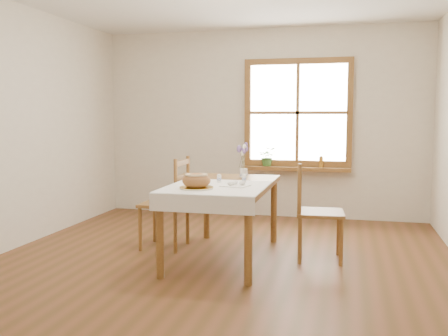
% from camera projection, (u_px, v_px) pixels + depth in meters
% --- Properties ---
extents(ground, '(5.00, 5.00, 0.00)m').
position_uv_depth(ground, '(216.00, 266.00, 4.68)').
color(ground, brown).
rests_on(ground, ground).
extents(room_walls, '(4.60, 5.10, 2.65)m').
position_uv_depth(room_walls, '(216.00, 83.00, 4.50)').
color(room_walls, silver).
rests_on(room_walls, ground).
extents(window, '(1.46, 0.08, 1.46)m').
position_uv_depth(window, '(298.00, 113.00, 6.79)').
color(window, brown).
rests_on(window, ground).
extents(window_sill, '(1.46, 0.20, 0.05)m').
position_uv_depth(window_sill, '(296.00, 169.00, 6.81)').
color(window_sill, brown).
rests_on(window_sill, ground).
extents(dining_table, '(0.90, 1.60, 0.75)m').
position_uv_depth(dining_table, '(224.00, 192.00, 4.90)').
color(dining_table, brown).
rests_on(dining_table, ground).
extents(table_linen, '(0.91, 0.99, 0.01)m').
position_uv_depth(table_linen, '(216.00, 187.00, 4.60)').
color(table_linen, white).
rests_on(table_linen, dining_table).
extents(chair_left, '(0.48, 0.46, 0.97)m').
position_uv_depth(chair_left, '(164.00, 202.00, 5.32)').
color(chair_left, brown).
rests_on(chair_left, ground).
extents(chair_right, '(0.51, 0.49, 0.96)m').
position_uv_depth(chair_right, '(320.00, 211.00, 4.87)').
color(chair_right, brown).
rests_on(chair_right, ground).
extents(bread_plate, '(0.32, 0.32, 0.02)m').
position_uv_depth(bread_plate, '(196.00, 188.00, 4.45)').
color(bread_plate, white).
rests_on(bread_plate, table_linen).
extents(bread_loaf, '(0.25, 0.25, 0.14)m').
position_uv_depth(bread_loaf, '(196.00, 179.00, 4.44)').
color(bread_loaf, olive).
rests_on(bread_loaf, bread_plate).
extents(egg_napkin, '(0.28, 0.25, 0.01)m').
position_uv_depth(egg_napkin, '(235.00, 186.00, 4.61)').
color(egg_napkin, white).
rests_on(egg_napkin, table_linen).
extents(eggs, '(0.22, 0.20, 0.04)m').
position_uv_depth(eggs, '(235.00, 183.00, 4.60)').
color(eggs, silver).
rests_on(eggs, egg_napkin).
extents(salt_shaker, '(0.06, 0.06, 0.08)m').
position_uv_depth(salt_shaker, '(219.00, 178.00, 4.86)').
color(salt_shaker, white).
rests_on(salt_shaker, table_linen).
extents(pepper_shaker, '(0.06, 0.06, 0.08)m').
position_uv_depth(pepper_shaker, '(244.00, 178.00, 4.89)').
color(pepper_shaker, white).
rests_on(pepper_shaker, table_linen).
extents(flower_vase, '(0.10, 0.10, 0.09)m').
position_uv_depth(flower_vase, '(244.00, 174.00, 5.29)').
color(flower_vase, white).
rests_on(flower_vase, dining_table).
extents(lavender_bouquet, '(0.15, 0.15, 0.28)m').
position_uv_depth(lavender_bouquet, '(244.00, 156.00, 5.27)').
color(lavender_bouquet, '#715292').
rests_on(lavender_bouquet, flower_vase).
extents(potted_plant, '(0.27, 0.30, 0.20)m').
position_uv_depth(potted_plant, '(268.00, 159.00, 6.89)').
color(potted_plant, '#3A6A2A').
rests_on(potted_plant, window_sill).
extents(amber_bottle, '(0.07, 0.07, 0.16)m').
position_uv_depth(amber_bottle, '(321.00, 162.00, 6.72)').
color(amber_bottle, '#9D651D').
rests_on(amber_bottle, window_sill).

